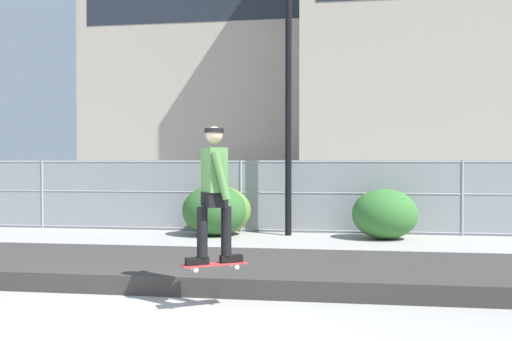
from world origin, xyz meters
name	(u,v)px	position (x,y,z in m)	size (l,w,h in m)	color
ground_plane	(91,341)	(0.00, 0.00, 0.00)	(120.00, 120.00, 0.00)	gray
gravel_berm	(180,268)	(0.00, 3.19, 0.13)	(17.98, 2.64, 0.27)	#33302D
skateboard	(214,265)	(0.97, 1.35, 0.55)	(0.79, 0.58, 0.07)	#B22D2D
skater	(214,186)	(0.97, 1.35, 1.51)	(0.67, 0.62, 1.68)	black
chain_fence	(241,196)	(0.00, 8.85, 0.93)	(22.04, 0.06, 1.85)	gray
street_lamp	(288,59)	(1.28, 8.33, 4.32)	(0.44, 0.44, 6.97)	black
parked_car_near	(115,193)	(-4.46, 11.36, 0.84)	(4.42, 1.99, 1.66)	#B7BABF
library_building	(232,55)	(-7.90, 49.28, 12.45)	(26.43, 13.19, 24.89)	#9E9384
office_block	(496,34)	(14.90, 40.96, 11.94)	(30.34, 10.31, 23.87)	#9E9384
shrub_left	(215,211)	(-0.50, 7.98, 0.62)	(1.60, 1.31, 1.23)	#2D5B28
shrub_center	(220,210)	(-0.42, 8.20, 0.60)	(1.56, 1.28, 1.21)	#567A33
shrub_right	(385,214)	(3.57, 7.96, 0.59)	(1.53, 1.25, 1.18)	#336B2D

